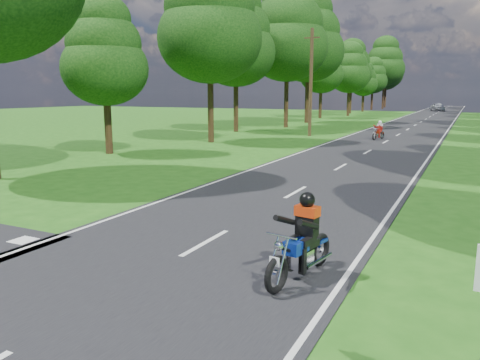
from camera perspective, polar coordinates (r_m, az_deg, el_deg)
The scene contains 8 objects.
ground at distance 9.04m, azimuth -10.80°, elevation -11.20°, with size 160.00×160.00×0.00m, color #1F5413.
main_road at distance 56.98m, azimuth 21.20°, elevation 6.62°, with size 7.00×140.00×0.02m, color black.
road_markings at distance 55.13m, azimuth 20.88°, elevation 6.54°, with size 7.40×140.00×0.01m.
treeline at distance 67.00m, azimuth 23.77°, elevation 14.01°, with size 40.00×115.35×14.78m.
telegraph_pole at distance 36.40m, azimuth 8.64°, elevation 11.72°, with size 1.20×0.26×8.00m.
rider_near_blue at distance 8.45m, azimuth 7.39°, elevation -6.88°, with size 0.63×1.88×1.57m, color navy, non-canonical shape.
rider_far_red at distance 34.64m, azimuth 16.54°, elevation 5.85°, with size 0.53×1.60×1.33m, color #9D220C, non-canonical shape.
distant_car at distance 90.55m, azimuth 22.95°, elevation 8.22°, with size 1.76×4.37×1.49m, color #ACAFB4.
Camera 1 is at (5.13, -6.65, 3.34)m, focal length 35.00 mm.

